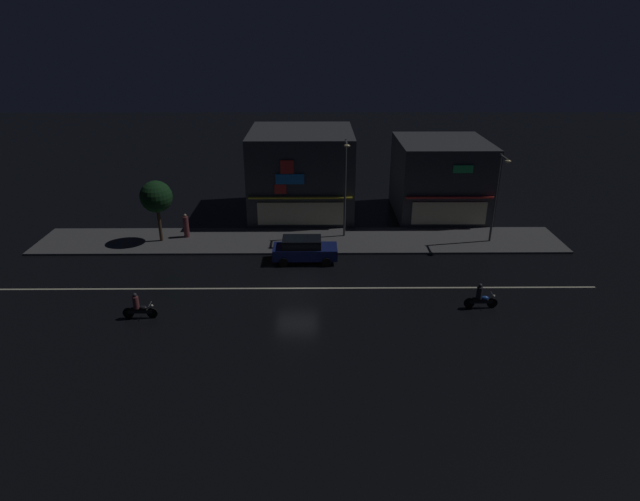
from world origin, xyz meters
The scene contains 13 objects.
ground_plane centered at (0.00, 0.00, 0.00)m, with size 140.00×140.00×0.00m, color black.
lane_divider_stripe centered at (0.00, 0.00, 0.01)m, with size 36.43×0.16×0.01m, color beige.
sidewalk_far centered at (0.00, 7.54, 0.07)m, with size 38.35×4.95×0.14m, color #4C4C4F.
storefront_left_block centered at (11.50, 13.94, 3.07)m, with size 7.25×8.03×6.14m.
storefront_center_block centered at (0.00, 14.30, 3.44)m, with size 8.36×8.74×6.90m.
streetlamp_west centered at (3.29, 8.12, 4.41)m, with size 0.44×1.64×7.26m.
streetlamp_mid centered at (13.92, 6.95, 3.99)m, with size 0.44×1.64×6.45m.
pedestrian_on_sidewalk centered at (-8.48, 8.20, 0.96)m, with size 0.41×0.41×1.79m.
street_tree centered at (-10.18, 7.46, 3.48)m, with size 2.28×2.28×4.51m.
parked_car_near_kerb centered at (0.38, 4.02, 0.87)m, with size 4.30×1.98×1.67m.
motorcycle_lead centered at (10.41, -2.46, 0.63)m, with size 1.90×0.60×1.52m.
motorcycle_following centered at (-8.47, -3.42, 0.63)m, with size 1.90×0.60×1.52m.
traffic_cone centered at (0.37, 4.17, 0.28)m, with size 0.36×0.36×0.55m, color orange.
Camera 1 is at (1.17, -28.46, 14.74)m, focal length 29.54 mm.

